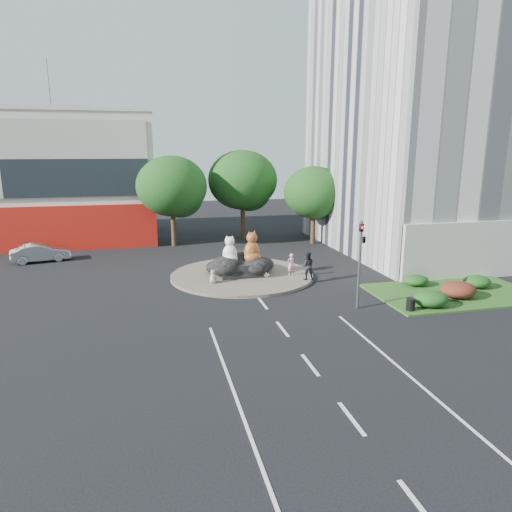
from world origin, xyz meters
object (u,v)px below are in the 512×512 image
Objects in this scene: kitten_white at (266,271)px; parked_car at (40,253)px; cat_white at (230,249)px; pedestrian_dark at (307,266)px; kitten_calico at (213,276)px; litter_bin at (411,304)px; pedestrian_pink at (291,264)px; cat_tabby at (252,246)px.

parked_car is at bearing 116.34° from kitten_white.
kitten_white is at bearing -2.76° from cat_white.
pedestrian_dark is (4.89, -2.20, -0.92)m from cat_white.
litter_bin is (9.86, -7.55, -0.20)m from kitten_calico.
pedestrian_dark is (0.72, -1.35, 0.18)m from pedestrian_pink.
pedestrian_pink is at bearing 7.12° from cat_white.
parked_car is at bearing -17.56° from pedestrian_dark.
pedestrian_pink reaches higher than kitten_calico.
cat_tabby reaches higher than kitten_calico.
cat_white is 0.88× the size of cat_tabby.
pedestrian_pink is at bearing -50.32° from pedestrian_dark.
kitten_calico is 0.59× the size of pedestrian_pink.
pedestrian_dark is at bearing 102.27° from pedestrian_pink.
cat_white is 4.39m from pedestrian_pink.
kitten_calico is 12.42m from litter_bin.
parked_car reaches higher than litter_bin.
kitten_calico is 6.36m from pedestrian_dark.
litter_bin is (6.90, -9.00, -1.75)m from cat_tabby.
cat_white is at bearing 124.65° from kitten_white.
cat_white reaches higher than parked_car.
pedestrian_dark is 21.52m from parked_car.
litter_bin is at bearing 101.68° from pedestrian_pink.
kitten_white is 1.86m from pedestrian_pink.
kitten_calico is at bearing 5.70° from pedestrian_dark.
kitten_white is 18.67m from parked_car.
cat_white is 2.14× the size of kitten_calico.
cat_tabby is 1.16× the size of pedestrian_dark.
pedestrian_dark is 2.85× the size of litter_bin.
litter_bin is (4.27, -8.24, -0.51)m from pedestrian_pink.
cat_tabby is at bearing -20.51° from pedestrian_dark.
cat_white reaches higher than kitten_calico.
cat_tabby is 1.44× the size of pedestrian_pink.
cat_white reaches higher than pedestrian_pink.
cat_tabby is at bearing 127.48° from litter_bin.
parked_car reaches higher than kitten_calico.
parked_car is at bearing 173.00° from kitten_calico.
cat_tabby is 17.64m from parked_car.
cat_tabby is at bearing -132.12° from parked_car.
cat_tabby is 3.64m from kitten_calico.
kitten_white is 2.90m from pedestrian_dark.
kitten_white is at bearing -66.29° from cat_tabby.
cat_white is at bearing 78.59° from kitten_calico.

